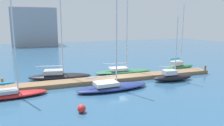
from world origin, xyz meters
TOP-DOWN VIEW (x-y plane):
  - ground_plane at (0.00, 0.00)m, footprint 120.00×120.00m
  - dock_pier at (0.00, 0.00)m, footprint 28.48×2.17m
  - dock_piling_near_end at (-13.84, 0.93)m, footprint 0.28×0.28m
  - dock_piling_far_end at (13.84, -0.93)m, footprint 0.28×0.28m
  - sailboat_0 at (-12.40, -2.60)m, footprint 6.62×2.46m
  - sailboat_1 at (-7.17, 3.02)m, footprint 8.52×3.62m
  - sailboat_2 at (-2.05, -3.69)m, footprint 8.72×2.97m
  - sailboat_3 at (2.32, 3.46)m, footprint 8.95×3.06m
  - sailboat_4 at (6.77, -2.72)m, footprint 5.68×1.84m
  - sailboat_5 at (11.59, 2.41)m, footprint 6.56×2.97m
  - mooring_buoy_red at (-6.66, -8.74)m, footprint 0.72×0.72m
  - harbor_building_distant at (-9.57, 51.90)m, footprint 14.04×9.59m

SIDE VIEW (x-z plane):
  - ground_plane at x=0.00m, z-range 0.00..0.00m
  - dock_pier at x=0.00m, z-range 0.00..0.51m
  - mooring_buoy_red at x=-6.66m, z-range 0.00..0.72m
  - sailboat_3 at x=2.32m, z-range -5.15..6.03m
  - sailboat_2 at x=-2.05m, z-range -5.14..6.07m
  - sailboat_0 at x=-12.40m, z-range -4.81..5.81m
  - sailboat_1 at x=-7.17m, z-range -5.54..6.71m
  - sailboat_4 at x=6.77m, z-range -3.55..4.75m
  - dock_piling_near_end at x=-13.84m, z-range 0.00..1.27m
  - dock_piling_far_end at x=13.84m, z-range 0.00..1.27m
  - sailboat_5 at x=11.59m, z-range -4.45..5.78m
  - harbor_building_distant at x=-9.57m, z-range 0.00..12.25m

